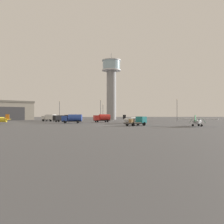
{
  "coord_description": "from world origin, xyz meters",
  "views": [
    {
      "loc": [
        -1.31,
        -64.16,
        3.12
      ],
      "look_at": [
        2.56,
        21.6,
        3.86
      ],
      "focal_mm": 38.43,
      "sensor_mm": 36.0,
      "label": 1
    }
  ],
  "objects_px": {
    "light_post_east": "(59,109)",
    "airplane_silver": "(197,121)",
    "control_tower": "(111,82)",
    "truck_box_black": "(62,118)",
    "truck_flatbed_teal": "(138,121)",
    "truck_fuel_tanker_red": "(102,118)",
    "truck_box_white": "(49,118)",
    "truck_fuel_tanker_blue": "(73,118)",
    "light_post_north": "(101,108)",
    "light_post_west": "(103,110)",
    "light_post_centre": "(177,108)",
    "airplane_white": "(133,119)"
  },
  "relations": [
    {
      "from": "light_post_east",
      "to": "airplane_silver",
      "type": "bearing_deg",
      "value": -51.97
    },
    {
      "from": "control_tower",
      "to": "truck_box_black",
      "type": "relative_size",
      "value": 5.21
    },
    {
      "from": "truck_flatbed_teal",
      "to": "light_post_east",
      "type": "xyz_separation_m",
      "value": [
        -29.82,
        51.74,
        4.4
      ]
    },
    {
      "from": "truck_fuel_tanker_red",
      "to": "truck_box_white",
      "type": "xyz_separation_m",
      "value": [
        -22.77,
        12.89,
        -0.06
      ]
    },
    {
      "from": "truck_fuel_tanker_red",
      "to": "truck_flatbed_teal",
      "type": "relative_size",
      "value": 1.01
    },
    {
      "from": "truck_flatbed_teal",
      "to": "truck_fuel_tanker_blue",
      "type": "bearing_deg",
      "value": 100.84
    },
    {
      "from": "airplane_silver",
      "to": "light_post_north",
      "type": "relative_size",
      "value": 0.92
    },
    {
      "from": "airplane_silver",
      "to": "truck_box_black",
      "type": "bearing_deg",
      "value": 77.15
    },
    {
      "from": "truck_fuel_tanker_blue",
      "to": "truck_fuel_tanker_red",
      "type": "bearing_deg",
      "value": -132.79
    },
    {
      "from": "light_post_west",
      "to": "light_post_north",
      "type": "distance_m",
      "value": 8.49
    },
    {
      "from": "light_post_west",
      "to": "light_post_north",
      "type": "height_order",
      "value": "light_post_north"
    },
    {
      "from": "light_post_centre",
      "to": "truck_box_black",
      "type": "bearing_deg",
      "value": -170.79
    },
    {
      "from": "airplane_white",
      "to": "light_post_north",
      "type": "height_order",
      "value": "light_post_north"
    },
    {
      "from": "truck_box_black",
      "to": "light_post_centre",
      "type": "bearing_deg",
      "value": -28.35
    },
    {
      "from": "light_post_east",
      "to": "light_post_centre",
      "type": "bearing_deg",
      "value": -11.84
    },
    {
      "from": "light_post_west",
      "to": "light_post_north",
      "type": "xyz_separation_m",
      "value": [
        -1.16,
        -8.36,
        0.88
      ]
    },
    {
      "from": "light_post_east",
      "to": "light_post_north",
      "type": "xyz_separation_m",
      "value": [
        19.67,
        -5.67,
        0.19
      ]
    },
    {
      "from": "airplane_silver",
      "to": "light_post_west",
      "type": "bearing_deg",
      "value": 51.87
    },
    {
      "from": "truck_fuel_tanker_red",
      "to": "truck_fuel_tanker_blue",
      "type": "distance_m",
      "value": 13.76
    },
    {
      "from": "truck_box_white",
      "to": "control_tower",
      "type": "bearing_deg",
      "value": -102.64
    },
    {
      "from": "truck_fuel_tanker_red",
      "to": "truck_fuel_tanker_blue",
      "type": "bearing_deg",
      "value": 22.98
    },
    {
      "from": "truck_flatbed_teal",
      "to": "truck_box_white",
      "type": "xyz_separation_m",
      "value": [
        -32.25,
        40.46,
        0.42
      ]
    },
    {
      "from": "light_post_west",
      "to": "truck_fuel_tanker_blue",
      "type": "bearing_deg",
      "value": -106.36
    },
    {
      "from": "truck_box_white",
      "to": "light_post_west",
      "type": "distance_m",
      "value": 27.33
    },
    {
      "from": "light_post_west",
      "to": "light_post_north",
      "type": "bearing_deg",
      "value": -97.89
    },
    {
      "from": "control_tower",
      "to": "truck_fuel_tanker_blue",
      "type": "relative_size",
      "value": 5.45
    },
    {
      "from": "truck_flatbed_teal",
      "to": "truck_box_white",
      "type": "distance_m",
      "value": 51.75
    },
    {
      "from": "light_post_east",
      "to": "truck_box_black",
      "type": "bearing_deg",
      "value": -76.89
    },
    {
      "from": "light_post_north",
      "to": "truck_flatbed_teal",
      "type": "bearing_deg",
      "value": -77.58
    },
    {
      "from": "truck_fuel_tanker_red",
      "to": "light_post_east",
      "type": "relative_size",
      "value": 0.7
    },
    {
      "from": "control_tower",
      "to": "truck_box_white",
      "type": "distance_m",
      "value": 45.44
    },
    {
      "from": "control_tower",
      "to": "airplane_white",
      "type": "relative_size",
      "value": 4.04
    },
    {
      "from": "airplane_white",
      "to": "truck_flatbed_teal",
      "type": "bearing_deg",
      "value": -66.14
    },
    {
      "from": "control_tower",
      "to": "light_post_east",
      "type": "relative_size",
      "value": 3.95
    },
    {
      "from": "control_tower",
      "to": "light_post_centre",
      "type": "bearing_deg",
      "value": -47.04
    },
    {
      "from": "control_tower",
      "to": "light_post_east",
      "type": "bearing_deg",
      "value": -143.96
    },
    {
      "from": "light_post_west",
      "to": "light_post_centre",
      "type": "distance_m",
      "value": 35.5
    },
    {
      "from": "airplane_white",
      "to": "control_tower",
      "type": "bearing_deg",
      "value": 121.88
    },
    {
      "from": "truck_fuel_tanker_blue",
      "to": "light_post_west",
      "type": "height_order",
      "value": "light_post_west"
    },
    {
      "from": "truck_fuel_tanker_blue",
      "to": "light_post_north",
      "type": "xyz_separation_m",
      "value": [
        9.46,
        27.81,
        4.12
      ]
    },
    {
      "from": "control_tower",
      "to": "light_post_east",
      "type": "height_order",
      "value": "control_tower"
    },
    {
      "from": "truck_fuel_tanker_red",
      "to": "light_post_west",
      "type": "distance_m",
      "value": 27.05
    },
    {
      "from": "airplane_silver",
      "to": "truck_box_white",
      "type": "height_order",
      "value": "truck_box_white"
    },
    {
      "from": "truck_fuel_tanker_blue",
      "to": "airplane_white",
      "type": "bearing_deg",
      "value": 175.4
    },
    {
      "from": "control_tower",
      "to": "truck_box_black",
      "type": "distance_m",
      "value": 47.55
    },
    {
      "from": "control_tower",
      "to": "light_post_west",
      "type": "relative_size",
      "value": 4.59
    },
    {
      "from": "airplane_white",
      "to": "airplane_silver",
      "type": "bearing_deg",
      "value": -28.63
    },
    {
      "from": "airplane_silver",
      "to": "light_post_north",
      "type": "bearing_deg",
      "value": 56.09
    },
    {
      "from": "light_post_west",
      "to": "light_post_centre",
      "type": "relative_size",
      "value": 0.85
    },
    {
      "from": "airplane_silver",
      "to": "light_post_east",
      "type": "bearing_deg",
      "value": 68.39
    }
  ]
}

